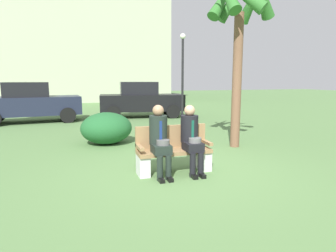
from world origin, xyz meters
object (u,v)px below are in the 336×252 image
(parked_car_near, at_px, (31,102))
(street_lamp, at_px, (183,68))
(parked_car_far, at_px, (141,100))
(park_bench, at_px, (173,152))
(seated_man_left, at_px, (160,137))
(seated_man_right, at_px, (191,136))
(palm_tree_tall, at_px, (239,8))
(shrub_near_bench, at_px, (106,128))
(building_backdrop, at_px, (88,43))

(parked_car_near, xyz_separation_m, street_lamp, (6.28, -1.33, 1.43))
(parked_car_near, height_order, parked_car_far, same)
(park_bench, xyz_separation_m, seated_man_left, (-0.31, -0.12, 0.33))
(seated_man_right, xyz_separation_m, palm_tree_tall, (1.92, 1.64, 2.82))
(shrub_near_bench, distance_m, street_lamp, 5.59)
(building_backdrop, bearing_deg, parked_car_far, -82.45)
(seated_man_right, xyz_separation_m, parked_car_far, (0.88, 8.48, 0.11))
(park_bench, bearing_deg, street_lamp, 68.20)
(seated_man_left, relative_size, palm_tree_tall, 0.28)
(parked_car_near, bearing_deg, seated_man_right, -64.44)
(park_bench, distance_m, parked_car_near, 8.83)
(street_lamp, bearing_deg, parked_car_far, 132.40)
(park_bench, distance_m, parked_car_far, 8.45)
(parked_car_near, bearing_deg, seated_man_left, -68.11)
(palm_tree_tall, xyz_separation_m, parked_car_near, (-5.83, 6.54, -2.70))
(park_bench, distance_m, shrub_near_bench, 3.09)
(seated_man_left, height_order, building_backdrop, building_backdrop)
(seated_man_left, bearing_deg, street_lamp, 66.34)
(street_lamp, bearing_deg, palm_tree_tall, -94.94)
(seated_man_right, bearing_deg, building_backdrop, 92.36)
(seated_man_left, bearing_deg, palm_tree_tall, 32.69)
(seated_man_left, height_order, parked_car_far, parked_car_far)
(shrub_near_bench, bearing_deg, street_lamp, 45.92)
(parked_car_far, relative_size, building_backdrop, 0.30)
(palm_tree_tall, distance_m, parked_car_near, 9.17)
(seated_man_left, bearing_deg, parked_car_far, 79.92)
(seated_man_right, relative_size, building_backdrop, 0.10)
(park_bench, height_order, seated_man_right, seated_man_right)
(shrub_near_bench, height_order, building_backdrop, building_backdrop)
(seated_man_right, distance_m, street_lamp, 7.41)
(palm_tree_tall, bearing_deg, building_backdrop, 97.92)
(shrub_near_bench, bearing_deg, park_bench, -71.33)
(park_bench, bearing_deg, seated_man_right, -21.65)
(palm_tree_tall, xyz_separation_m, shrub_near_bench, (-3.23, 1.41, -3.10))
(parked_car_near, distance_m, building_backdrop, 14.71)
(parked_car_far, bearing_deg, parked_car_near, -176.43)
(building_backdrop, bearing_deg, seated_man_left, -89.27)
(parked_car_near, bearing_deg, building_backdrop, 77.70)
(seated_man_right, xyz_separation_m, shrub_near_bench, (-1.30, 3.05, -0.28))
(seated_man_right, bearing_deg, shrub_near_bench, 113.15)
(park_bench, bearing_deg, parked_car_far, 81.85)
(seated_man_right, relative_size, parked_car_far, 0.32)
(shrub_near_bench, distance_m, parked_car_far, 5.86)
(shrub_near_bench, height_order, parked_car_near, parked_car_near)
(park_bench, xyz_separation_m, parked_car_far, (1.20, 8.35, 0.44))
(palm_tree_tall, relative_size, building_backdrop, 0.35)
(parked_car_far, height_order, street_lamp, street_lamp)
(seated_man_right, distance_m, building_backdrop, 22.39)
(palm_tree_tall, relative_size, street_lamp, 1.27)
(parked_car_near, xyz_separation_m, parked_car_far, (4.79, 0.30, 0.00))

